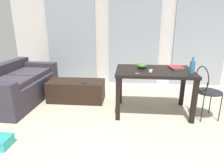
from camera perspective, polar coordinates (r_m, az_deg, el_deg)
ground_plane at (r=3.33m, az=6.27°, el=-9.69°), size 7.75×7.75×0.00m
wall_back at (r=4.98m, az=6.41°, el=13.98°), size 6.04×0.10×2.41m
curtains at (r=4.91m, az=6.35°, el=11.79°), size 4.29×0.03×2.04m
couch at (r=4.28m, az=-25.66°, el=-0.62°), size 0.95×1.79×0.73m
coffee_table at (r=3.98m, az=-10.23°, el=-1.92°), size 1.08×0.50×0.41m
craft_table at (r=3.36m, az=12.06°, el=2.26°), size 1.26×0.79×0.76m
wire_chair at (r=3.45m, az=25.37°, el=-0.78°), size 0.41×0.43×0.87m
bottle_near at (r=3.25m, az=22.19°, el=4.60°), size 0.08×0.08×0.25m
bowl at (r=3.40m, az=8.67°, el=5.33°), size 0.18×0.18×0.09m
book_stack at (r=3.55m, az=18.01°, el=4.63°), size 0.25×0.30×0.03m
tv_remote_on_table at (r=3.21m, az=11.14°, el=3.75°), size 0.07×0.15×0.02m
scissors at (r=3.06m, az=8.04°, el=3.08°), size 0.11×0.05×0.00m
tv_remote_primary at (r=3.79m, az=-8.08°, el=0.58°), size 0.10×0.19×0.02m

